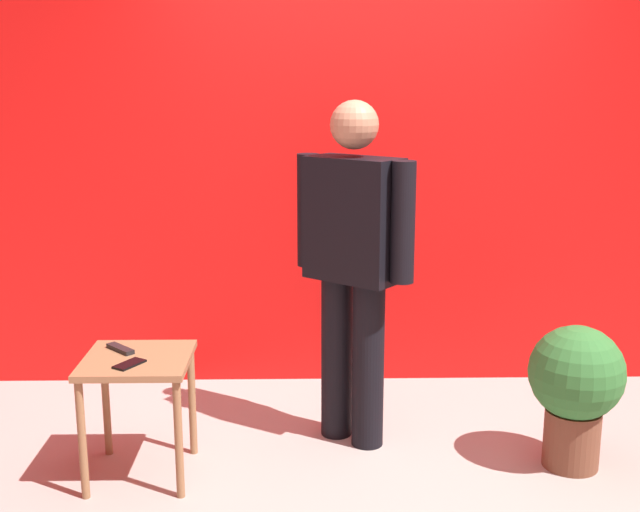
{
  "coord_description": "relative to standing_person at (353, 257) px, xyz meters",
  "views": [
    {
      "loc": [
        -0.35,
        -3.13,
        1.79
      ],
      "look_at": [
        -0.28,
        0.55,
        0.96
      ],
      "focal_mm": 44.14,
      "sensor_mm": 36.0,
      "label": 1
    }
  ],
  "objects": [
    {
      "name": "ground_plane",
      "position": [
        0.12,
        -0.57,
        -0.95
      ],
      "size": [
        12.0,
        12.0,
        0.0
      ],
      "primitive_type": "plane",
      "color": "#9E9991"
    },
    {
      "name": "back_wall_red",
      "position": [
        0.12,
        0.88,
        0.69
      ],
      "size": [
        6.35,
        0.12,
        3.27
      ],
      "primitive_type": "cube",
      "color": "red",
      "rests_on": "ground_plane"
    },
    {
      "name": "standing_person",
      "position": [
        0.0,
        0.0,
        0.0
      ],
      "size": [
        0.59,
        0.51,
        1.7
      ],
      "color": "black",
      "rests_on": "ground_plane"
    },
    {
      "name": "side_table",
      "position": [
        -0.99,
        -0.35,
        -0.48
      ],
      "size": [
        0.47,
        0.47,
        0.57
      ],
      "color": "olive",
      "rests_on": "ground_plane"
    },
    {
      "name": "cell_phone",
      "position": [
        -1.0,
        -0.46,
        -0.37
      ],
      "size": [
        0.14,
        0.16,
        0.01
      ],
      "primitive_type": "cube",
      "rotation": [
        0.0,
        0.0,
        -0.56
      ],
      "color": "black",
      "rests_on": "side_table"
    },
    {
      "name": "tv_remote",
      "position": [
        -1.08,
        -0.27,
        -0.37
      ],
      "size": [
        0.15,
        0.15,
        0.02
      ],
      "primitive_type": "cube",
      "rotation": [
        0.0,
        0.0,
        0.78
      ],
      "color": "black",
      "rests_on": "side_table"
    },
    {
      "name": "potted_plant",
      "position": [
        1.02,
        -0.31,
        -0.54
      ],
      "size": [
        0.44,
        0.44,
        0.69
      ],
      "color": "brown",
      "rests_on": "ground_plane"
    }
  ]
}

